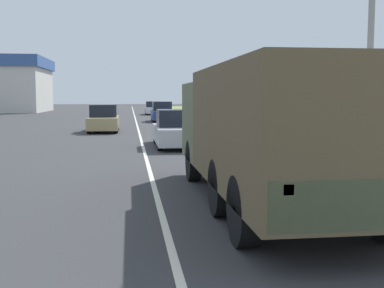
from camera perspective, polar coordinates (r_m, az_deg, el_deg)
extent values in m
plane|color=#38383A|center=(38.49, -6.61, 2.54)|extent=(180.00, 180.00, 0.00)
cube|color=silver|center=(38.49, -6.61, 2.54)|extent=(0.12, 120.00, 0.00)
cube|color=beige|center=(38.82, 0.05, 2.69)|extent=(1.80, 120.00, 0.12)
cube|color=olive|center=(39.63, 6.38, 2.64)|extent=(7.00, 120.00, 0.02)
cube|color=#545B3D|center=(12.16, 5.06, 2.72)|extent=(2.41, 2.23, 1.89)
cube|color=brown|center=(8.31, 11.01, 1.96)|extent=(2.41, 5.74, 2.09)
cube|color=#545B3D|center=(5.82, 19.73, -6.76)|extent=(2.29, 0.10, 0.60)
cube|color=red|center=(5.41, 11.31, -5.30)|extent=(0.12, 0.06, 0.12)
cylinder|color=black|center=(11.96, 0.18, -1.98)|extent=(0.30, 1.00, 1.00)
cylinder|color=black|center=(12.41, 9.90, -1.78)|extent=(0.30, 1.00, 1.00)
cylinder|color=black|center=(6.81, 6.17, -7.89)|extent=(0.30, 1.00, 1.00)
cylinder|color=black|center=(8.46, 3.42, -5.19)|extent=(0.30, 1.00, 1.00)
cylinder|color=black|center=(9.09, 16.65, -4.66)|extent=(0.30, 1.00, 1.00)
cube|color=#B7BABF|center=(20.16, -1.77, 1.18)|extent=(1.83, 4.72, 0.67)
cube|color=black|center=(20.21, -1.80, 3.12)|extent=(1.61, 2.12, 0.69)
cylinder|color=black|center=(21.61, -4.32, 0.96)|extent=(0.20, 0.64, 0.64)
cylinder|color=black|center=(21.76, -0.02, 1.01)|extent=(0.20, 0.64, 0.64)
cylinder|color=black|center=(18.61, -3.81, 0.20)|extent=(0.20, 0.64, 0.64)
cylinder|color=black|center=(18.78, 1.17, 0.26)|extent=(0.20, 0.64, 0.64)
cube|color=tan|center=(28.96, -10.43, 2.49)|extent=(1.73, 4.28, 0.70)
cube|color=black|center=(29.01, -10.44, 3.90)|extent=(1.52, 1.93, 0.72)
cylinder|color=black|center=(30.38, -11.72, 2.22)|extent=(0.20, 0.64, 0.64)
cylinder|color=black|center=(30.31, -8.84, 2.27)|extent=(0.20, 0.64, 0.64)
cylinder|color=black|center=(27.66, -12.14, 1.88)|extent=(0.20, 0.64, 0.64)
cylinder|color=black|center=(27.57, -8.98, 1.93)|extent=(0.20, 0.64, 0.64)
cube|color=navy|center=(39.98, -3.57, 3.46)|extent=(1.71, 4.25, 0.73)
cube|color=black|center=(40.04, -3.58, 4.51)|extent=(1.50, 1.91, 0.74)
cylinder|color=black|center=(41.30, -4.74, 3.21)|extent=(0.20, 0.64, 0.64)
cylinder|color=black|center=(41.40, -2.65, 3.23)|extent=(0.20, 0.64, 0.64)
cylinder|color=black|center=(38.58, -4.55, 3.04)|extent=(0.20, 0.64, 0.64)
cylinder|color=black|center=(38.69, -2.32, 3.06)|extent=(0.20, 0.64, 0.64)
cube|color=silver|center=(55.13, -4.66, 4.02)|extent=(1.72, 4.67, 0.65)
cube|color=black|center=(55.20, -4.67, 4.71)|extent=(1.51, 2.10, 0.68)
cylinder|color=black|center=(56.59, -5.51, 3.87)|extent=(0.20, 0.64, 0.64)
cylinder|color=black|center=(56.67, -3.97, 3.89)|extent=(0.20, 0.64, 0.64)
cylinder|color=black|center=(53.61, -5.40, 3.77)|extent=(0.20, 0.64, 0.64)
cylinder|color=black|center=(53.68, -3.77, 3.79)|extent=(0.20, 0.64, 0.64)
cylinder|color=black|center=(17.31, 19.31, -0.25)|extent=(0.24, 0.76, 0.76)
cylinder|color=gray|center=(11.53, 20.42, 11.69)|extent=(0.14, 0.14, 6.51)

